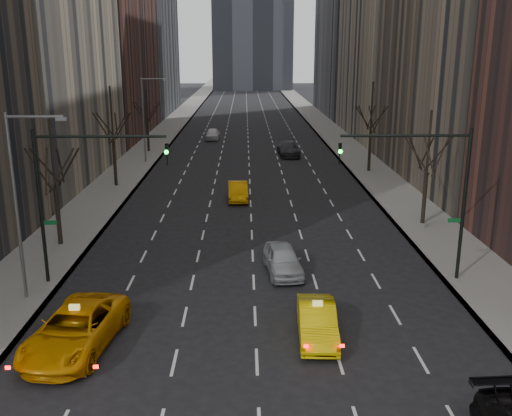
{
  "coord_description": "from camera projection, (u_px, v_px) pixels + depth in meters",
  "views": [
    {
      "loc": [
        -0.42,
        -16.0,
        11.84
      ],
      "look_at": [
        0.16,
        14.04,
        3.5
      ],
      "focal_mm": 40.0,
      "sensor_mm": 36.0,
      "label": 1
    }
  ],
  "objects": [
    {
      "name": "far_car_white",
      "position": [
        213.0,
        134.0,
        77.89
      ],
      "size": [
        1.89,
        4.52,
        1.53
      ],
      "primitive_type": "imported",
      "rotation": [
        0.0,
        0.0,
        -0.02
      ],
      "color": "white",
      "rests_on": "ground"
    },
    {
      "name": "sidewalk_left",
      "position": [
        167.0,
        131.0,
        85.77
      ],
      "size": [
        4.5,
        320.0,
        0.15
      ],
      "primitive_type": "cube",
      "color": "slate",
      "rests_on": "ground"
    },
    {
      "name": "taxi_sedan",
      "position": [
        317.0,
        322.0,
        24.15
      ],
      "size": [
        1.76,
        4.52,
        1.47
      ],
      "primitive_type": "imported",
      "rotation": [
        0.0,
        0.0,
        -0.05
      ],
      "color": "#E2BF04",
      "rests_on": "ground"
    },
    {
      "name": "far_taxi",
      "position": [
        238.0,
        191.0,
        46.53
      ],
      "size": [
        1.71,
        4.5,
        1.47
      ],
      "primitive_type": "imported",
      "rotation": [
        0.0,
        0.0,
        0.04
      ],
      "color": "orange",
      "rests_on": "ground"
    },
    {
      "name": "tree_lw_b",
      "position": [
        55.0,
        188.0,
        34.71
      ],
      "size": [
        3.36,
        3.5,
        7.82
      ],
      "color": "black",
      "rests_on": "ground"
    },
    {
      "name": "tree_rw_b",
      "position": [
        426.0,
        173.0,
        39.01
      ],
      "size": [
        3.36,
        3.5,
        7.82
      ],
      "color": "black",
      "rests_on": "ground"
    },
    {
      "name": "tree_lw_c",
      "position": [
        113.0,
        142.0,
        50.04
      ],
      "size": [
        3.36,
        3.5,
        8.74
      ],
      "color": "black",
      "rests_on": "ground"
    },
    {
      "name": "tree_lw_d",
      "position": [
        147.0,
        122.0,
        67.5
      ],
      "size": [
        3.36,
        3.5,
        7.36
      ],
      "color": "black",
      "rests_on": "ground"
    },
    {
      "name": "streetlight_near",
      "position": [
        22.0,
        189.0,
        26.51
      ],
      "size": [
        2.83,
        0.22,
        9.0
      ],
      "color": "slate",
      "rests_on": "ground"
    },
    {
      "name": "tree_rw_c",
      "position": [
        371.0,
        132.0,
        56.26
      ],
      "size": [
        3.36,
        3.5,
        8.74
      ],
      "color": "black",
      "rests_on": "ground"
    },
    {
      "name": "silver_sedan_ahead",
      "position": [
        283.0,
        260.0,
        31.21
      ],
      "size": [
        2.27,
        4.65,
        1.53
      ],
      "primitive_type": "imported",
      "rotation": [
        0.0,
        0.0,
        0.11
      ],
      "color": "#A6A9AE",
      "rests_on": "ground"
    },
    {
      "name": "far_suv_grey",
      "position": [
        288.0,
        149.0,
        65.99
      ],
      "size": [
        2.53,
        5.69,
        1.62
      ],
      "primitive_type": "imported",
      "rotation": [
        0.0,
        0.0,
        0.05
      ],
      "color": "#2A2A2F",
      "rests_on": "ground"
    },
    {
      "name": "taxi_suv",
      "position": [
        76.0,
        329.0,
        23.23
      ],
      "size": [
        3.68,
        6.51,
        1.72
      ],
      "primitive_type": "imported",
      "rotation": [
        0.0,
        0.0,
        -0.14
      ],
      "color": "orange",
      "rests_on": "ground"
    },
    {
      "name": "streetlight_far",
      "position": [
        146.0,
        111.0,
        60.23
      ],
      "size": [
        2.83,
        0.22,
        9.0
      ],
      "color": "slate",
      "rests_on": "ground"
    },
    {
      "name": "traffic_mast_right",
      "position": [
        433.0,
        180.0,
        28.84
      ],
      "size": [
        6.69,
        0.39,
        8.0
      ],
      "color": "black",
      "rests_on": "ground"
    },
    {
      "name": "traffic_mast_left",
      "position": [
        72.0,
        182.0,
        28.51
      ],
      "size": [
        6.69,
        0.39,
        8.0
      ],
      "color": "black",
      "rests_on": "ground"
    },
    {
      "name": "sidewalk_right",
      "position": [
        329.0,
        131.0,
        86.23
      ],
      "size": [
        4.5,
        320.0,
        0.15
      ],
      "primitive_type": "cube",
      "color": "slate",
      "rests_on": "ground"
    }
  ]
}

